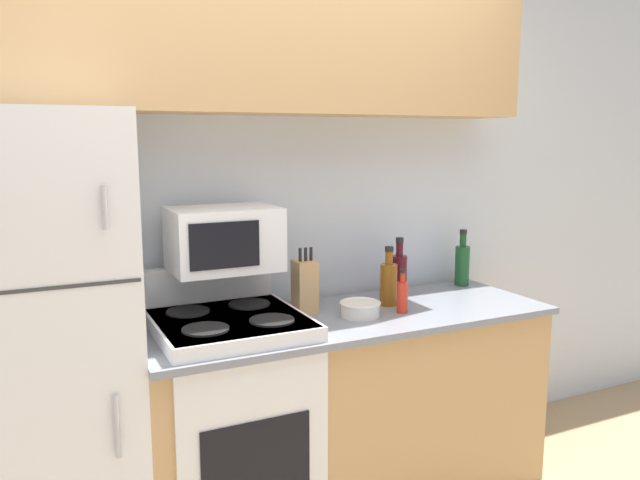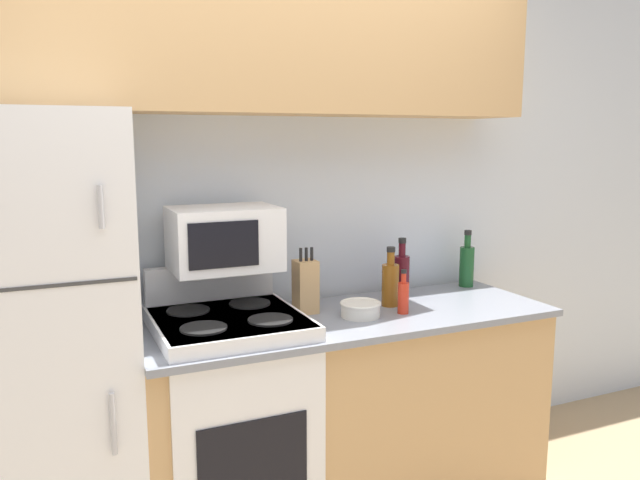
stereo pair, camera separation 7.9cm
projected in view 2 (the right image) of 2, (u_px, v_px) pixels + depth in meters
name	position (u px, v px, depth m)	size (l,w,h in m)	color
wall_back	(253.00, 221.00, 2.94)	(8.00, 0.05, 2.55)	silver
lower_cabinets	(347.00, 406.00, 2.87)	(1.87, 0.65, 0.88)	tan
refrigerator	(44.00, 352.00, 2.31)	(0.63, 0.67, 1.76)	white
upper_cabinets	(265.00, 39.00, 2.63)	(2.50, 0.35, 0.63)	tan
stove	(231.00, 420.00, 2.63)	(0.60, 0.63, 1.10)	white
microwave	(224.00, 238.00, 2.64)	(0.45, 0.32, 0.27)	white
knife_block	(306.00, 286.00, 2.80)	(0.09, 0.10, 0.30)	tan
bowl	(361.00, 309.00, 2.74)	(0.18, 0.18, 0.07)	silver
bottle_wine_red	(402.00, 275.00, 3.05)	(0.08, 0.08, 0.30)	#470F19
bottle_whiskey	(390.00, 283.00, 2.91)	(0.08, 0.08, 0.28)	brown
bottle_hot_sauce	(403.00, 296.00, 2.79)	(0.05, 0.05, 0.20)	red
bottle_wine_green	(467.00, 264.00, 3.29)	(0.08, 0.08, 0.30)	#194C23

